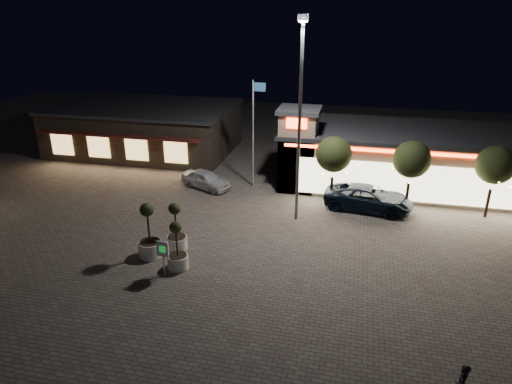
% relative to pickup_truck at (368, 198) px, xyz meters
% --- Properties ---
extents(ground, '(90.00, 90.00, 0.00)m').
position_rel_pickup_truck_xyz_m(ground, '(-6.50, -10.59, -0.81)').
color(ground, '#675E54').
rests_on(ground, ground).
extents(retail_building, '(20.40, 8.40, 6.10)m').
position_rel_pickup_truck_xyz_m(retail_building, '(3.00, 5.23, 1.40)').
color(retail_building, gray).
rests_on(retail_building, ground).
extents(restaurant_building, '(16.40, 11.00, 4.30)m').
position_rel_pickup_truck_xyz_m(restaurant_building, '(-20.50, 9.39, 1.35)').
color(restaurant_building, '#382D23').
rests_on(restaurant_building, ground).
extents(floodlight_pole, '(0.60, 0.40, 12.38)m').
position_rel_pickup_truck_xyz_m(floodlight_pole, '(-4.50, -2.59, 6.21)').
color(floodlight_pole, gray).
rests_on(floodlight_pole, ground).
extents(flagpole, '(0.95, 0.10, 8.00)m').
position_rel_pickup_truck_xyz_m(flagpole, '(-8.41, 2.41, 3.94)').
color(flagpole, white).
rests_on(flagpole, ground).
extents(string_tree_a, '(2.42, 2.42, 4.79)m').
position_rel_pickup_truck_xyz_m(string_tree_a, '(-2.50, 0.41, 2.75)').
color(string_tree_a, '#332319').
rests_on(string_tree_a, ground).
extents(string_tree_b, '(2.42, 2.42, 4.79)m').
position_rel_pickup_truck_xyz_m(string_tree_b, '(2.50, 0.41, 2.75)').
color(string_tree_b, '#332319').
rests_on(string_tree_b, ground).
extents(string_tree_c, '(2.42, 2.42, 4.79)m').
position_rel_pickup_truck_xyz_m(string_tree_c, '(7.50, 0.41, 2.75)').
color(string_tree_c, '#332319').
rests_on(string_tree_c, ground).
extents(pickup_truck, '(6.14, 3.48, 1.62)m').
position_rel_pickup_truck_xyz_m(pickup_truck, '(0.00, 0.00, 0.00)').
color(pickup_truck, black).
rests_on(pickup_truck, ground).
extents(white_sedan, '(4.38, 3.12, 1.39)m').
position_rel_pickup_truck_xyz_m(white_sedan, '(-11.91, 1.24, -0.12)').
color(white_sedan, silver).
rests_on(white_sedan, ground).
extents(planter_left, '(1.16, 1.16, 2.85)m').
position_rel_pickup_truck_xyz_m(planter_left, '(-10.50, -8.01, 0.07)').
color(planter_left, silver).
rests_on(planter_left, ground).
extents(planter_mid, '(1.28, 1.28, 3.16)m').
position_rel_pickup_truck_xyz_m(planter_mid, '(-11.63, -9.04, 0.17)').
color(planter_mid, silver).
rests_on(planter_mid, ground).
extents(planter_right, '(1.10, 1.10, 2.69)m').
position_rel_pickup_truck_xyz_m(planter_right, '(-9.70, -9.87, 0.02)').
color(planter_right, silver).
rests_on(planter_right, ground).
extents(valet_sign, '(0.65, 0.14, 1.98)m').
position_rel_pickup_truck_xyz_m(valet_sign, '(-10.09, -10.76, 0.57)').
color(valet_sign, gray).
rests_on(valet_sign, ground).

